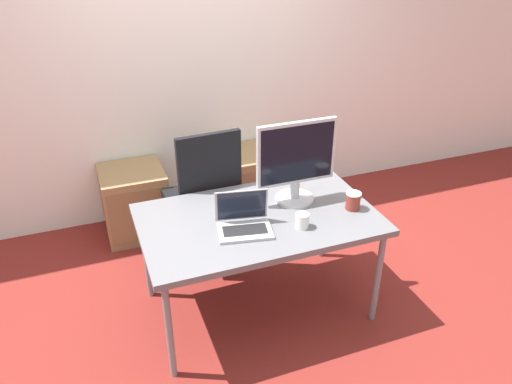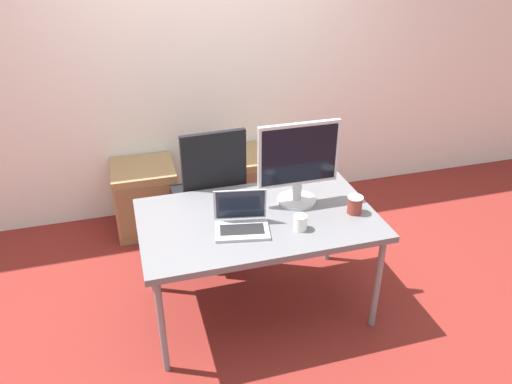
{
  "view_description": "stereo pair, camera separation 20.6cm",
  "coord_description": "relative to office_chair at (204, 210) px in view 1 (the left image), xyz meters",
  "views": [
    {
      "loc": [
        -0.92,
        -2.41,
        2.32
      ],
      "look_at": [
        0.0,
        0.04,
        0.86
      ],
      "focal_mm": 35.0,
      "sensor_mm": 36.0,
      "label": 1
    },
    {
      "loc": [
        -0.72,
        -2.47,
        2.32
      ],
      "look_at": [
        0.0,
        0.04,
        0.86
      ],
      "focal_mm": 35.0,
      "sensor_mm": 36.0,
      "label": 2
    }
  ],
  "objects": [
    {
      "name": "monitor",
      "position": [
        0.46,
        -0.56,
        0.57
      ],
      "size": [
        0.52,
        0.25,
        0.53
      ],
      "color": "#B7B7BC",
      "rests_on": "desk"
    },
    {
      "name": "office_chair",
      "position": [
        0.0,
        0.0,
        0.0
      ],
      "size": [
        0.56,
        0.57,
        1.09
      ],
      "color": "#232326",
      "rests_on": "ground_plane"
    },
    {
      "name": "laptop_center",
      "position": [
        0.05,
        -0.77,
        0.35
      ],
      "size": [
        0.35,
        0.29,
        0.22
      ],
      "color": "#ADADB2",
      "rests_on": "desk"
    },
    {
      "name": "coffee_cup_brown",
      "position": [
        0.76,
        -0.79,
        0.35
      ],
      "size": [
        0.09,
        0.09,
        0.11
      ],
      "color": "maroon",
      "rests_on": "desk"
    },
    {
      "name": "wall_back",
      "position": [
        0.17,
        0.82,
        0.89
      ],
      "size": [
        10.0,
        0.05,
        2.6
      ],
      "color": "white",
      "rests_on": "ground_plane"
    },
    {
      "name": "cabinet_right",
      "position": [
        0.55,
        0.54,
        -0.13
      ],
      "size": [
        0.5,
        0.5,
        0.56
      ],
      "color": "#99754C",
      "rests_on": "ground_plane"
    },
    {
      "name": "coffee_cup_white",
      "position": [
        0.37,
        -0.87,
        0.34
      ],
      "size": [
        0.08,
        0.08,
        0.09
      ],
      "color": "white",
      "rests_on": "desk"
    },
    {
      "name": "cabinet_left",
      "position": [
        -0.44,
        0.54,
        -0.13
      ],
      "size": [
        0.5,
        0.5,
        0.56
      ],
      "color": "#99754C",
      "rests_on": "ground_plane"
    },
    {
      "name": "ground_plane",
      "position": [
        0.17,
        -0.67,
        -0.41
      ],
      "size": [
        14.0,
        14.0,
        0.0
      ],
      "primitive_type": "plane",
      "color": "maroon"
    },
    {
      "name": "desk",
      "position": [
        0.17,
        -0.67,
        0.25
      ],
      "size": [
        1.44,
        0.86,
        0.71
      ],
      "color": "slate",
      "rests_on": "ground_plane"
    }
  ]
}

